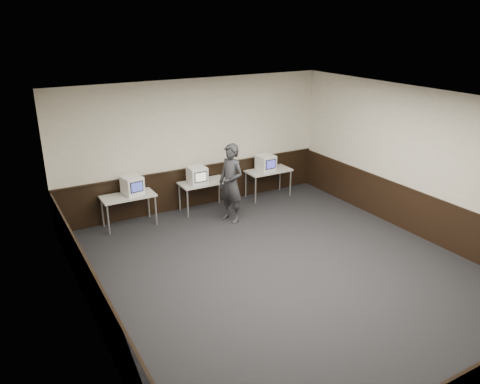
% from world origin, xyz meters
% --- Properties ---
extents(floor, '(8.00, 8.00, 0.00)m').
position_xyz_m(floor, '(0.00, 0.00, 0.00)').
color(floor, black).
rests_on(floor, ground).
extents(ceiling, '(8.00, 8.00, 0.00)m').
position_xyz_m(ceiling, '(0.00, 0.00, 3.20)').
color(ceiling, white).
rests_on(ceiling, back_wall).
extents(back_wall, '(7.00, 0.00, 7.00)m').
position_xyz_m(back_wall, '(0.00, 4.00, 1.60)').
color(back_wall, silver).
rests_on(back_wall, ground).
extents(left_wall, '(0.00, 8.00, 8.00)m').
position_xyz_m(left_wall, '(-3.50, 0.00, 1.60)').
color(left_wall, silver).
rests_on(left_wall, ground).
extents(right_wall, '(0.00, 8.00, 8.00)m').
position_xyz_m(right_wall, '(3.50, 0.00, 1.60)').
color(right_wall, silver).
rests_on(right_wall, ground).
extents(wainscot_back, '(6.98, 0.04, 1.00)m').
position_xyz_m(wainscot_back, '(0.00, 3.98, 0.50)').
color(wainscot_back, black).
rests_on(wainscot_back, back_wall).
extents(wainscot_left, '(0.04, 7.98, 1.00)m').
position_xyz_m(wainscot_left, '(-3.48, 0.00, 0.50)').
color(wainscot_left, black).
rests_on(wainscot_left, left_wall).
extents(wainscot_right, '(0.04, 7.98, 1.00)m').
position_xyz_m(wainscot_right, '(3.48, 0.00, 0.50)').
color(wainscot_right, black).
rests_on(wainscot_right, right_wall).
extents(wainscot_rail, '(6.98, 0.06, 0.04)m').
position_xyz_m(wainscot_rail, '(0.00, 3.96, 1.02)').
color(wainscot_rail, black).
rests_on(wainscot_rail, wainscot_back).
extents(desk_left, '(1.20, 0.60, 0.75)m').
position_xyz_m(desk_left, '(-1.90, 3.60, 0.68)').
color(desk_left, beige).
rests_on(desk_left, ground).
extents(desk_center, '(1.20, 0.60, 0.75)m').
position_xyz_m(desk_center, '(0.00, 3.60, 0.68)').
color(desk_center, beige).
rests_on(desk_center, ground).
extents(desk_right, '(1.20, 0.60, 0.75)m').
position_xyz_m(desk_right, '(1.90, 3.60, 0.68)').
color(desk_right, beige).
rests_on(desk_right, ground).
extents(emac_left, '(0.48, 0.50, 0.42)m').
position_xyz_m(emac_left, '(-1.77, 3.64, 0.96)').
color(emac_left, white).
rests_on(emac_left, desk_left).
extents(emac_center, '(0.44, 0.47, 0.42)m').
position_xyz_m(emac_center, '(-0.19, 3.55, 0.96)').
color(emac_center, white).
rests_on(emac_center, desk_center).
extents(emac_right, '(0.44, 0.47, 0.42)m').
position_xyz_m(emac_right, '(1.81, 3.59, 0.96)').
color(emac_right, white).
rests_on(emac_right, desk_right).
extents(person, '(0.64, 0.79, 1.87)m').
position_xyz_m(person, '(0.28, 2.70, 0.93)').
color(person, '#27282D').
rests_on(person, ground).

